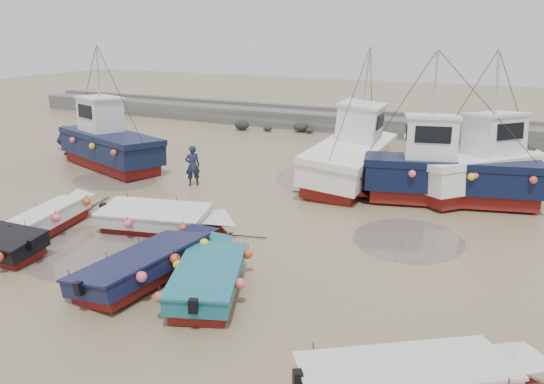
{
  "coord_description": "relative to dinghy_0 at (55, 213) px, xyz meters",
  "views": [
    {
      "loc": [
        9.25,
        -13.71,
        7.08
      ],
      "look_at": [
        1.3,
        2.71,
        1.4
      ],
      "focal_mm": 35.0,
      "sensor_mm": 36.0,
      "label": 1
    }
  ],
  "objects": [
    {
      "name": "ground",
      "position": [
        5.93,
        0.69,
        -0.55
      ],
      "size": [
        120.0,
        120.0,
        0.0
      ],
      "primitive_type": "plane",
      "color": "#9A815B",
      "rests_on": "ground"
    },
    {
      "name": "seawall",
      "position": [
        5.98,
        22.68,
        0.08
      ],
      "size": [
        60.0,
        4.92,
        1.5
      ],
      "color": "slate",
      "rests_on": "ground"
    },
    {
      "name": "puddle_a",
      "position": [
        2.92,
        -0.96,
        -0.55
      ],
      "size": [
        5.37,
        5.37,
        0.01
      ],
      "primitive_type": "cylinder",
      "color": "#63584F",
      "rests_on": "ground"
    },
    {
      "name": "puddle_b",
      "position": [
        11.98,
        4.5,
        -0.55
      ],
      "size": [
        3.84,
        3.84,
        0.01
      ],
      "primitive_type": "cylinder",
      "color": "#63584F",
      "rests_on": "ground"
    },
    {
      "name": "puddle_c",
      "position": [
        -2.4,
        5.81,
        -0.55
      ],
      "size": [
        4.31,
        4.31,
        0.01
      ],
      "primitive_type": "cylinder",
      "color": "#63584F",
      "rests_on": "ground"
    },
    {
      "name": "puddle_d",
      "position": [
        7.28,
        11.33,
        -0.55
      ],
      "size": [
        6.42,
        6.42,
        0.01
      ],
      "primitive_type": "cylinder",
      "color": "#63584F",
      "rests_on": "ground"
    },
    {
      "name": "dinghy_0",
      "position": [
        0.0,
        0.0,
        0.0
      ],
      "size": [
        2.12,
        5.81,
        1.43
      ],
      "rotation": [
        0.0,
        0.0,
        0.2
      ],
      "color": "maroon",
      "rests_on": "ground"
    },
    {
      "name": "dinghy_1",
      "position": [
        5.79,
        -1.7,
        -0.01
      ],
      "size": [
        2.68,
        6.64,
        1.43
      ],
      "rotation": [
        0.0,
        0.0,
        -0.1
      ],
      "color": "maroon",
      "rests_on": "ground"
    },
    {
      "name": "dinghy_2",
      "position": [
        7.72,
        -1.62,
        -0.0
      ],
      "size": [
        3.18,
        5.79,
        1.43
      ],
      "rotation": [
        0.0,
        0.0,
        0.38
      ],
      "color": "maroon",
      "rests_on": "ground"
    },
    {
      "name": "dinghy_3",
      "position": [
        14.0,
        -3.79,
        -0.01
      ],
      "size": [
        5.76,
        4.31,
        1.43
      ],
      "rotation": [
        0.0,
        0.0,
        -0.97
      ],
      "color": "maroon",
      "rests_on": "ground"
    },
    {
      "name": "dinghy_5",
      "position": [
        3.81,
        1.49,
        -0.01
      ],
      "size": [
        6.18,
        2.78,
        1.43
      ],
      "rotation": [
        0.0,
        0.0,
        -1.34
      ],
      "color": "maroon",
      "rests_on": "ground"
    },
    {
      "name": "cabin_boat_0",
      "position": [
        -4.75,
        7.78,
        0.8
      ],
      "size": [
        9.73,
        4.81,
        6.22
      ],
      "rotation": [
        0.0,
        0.0,
        1.24
      ],
      "color": "maroon",
      "rests_on": "ground"
    },
    {
      "name": "cabin_boat_1",
      "position": [
        7.77,
        11.15,
        0.76
      ],
      "size": [
        3.37,
        11.11,
        6.22
      ],
      "rotation": [
        0.0,
        0.0,
        0.04
      ],
      "color": "maroon",
      "rests_on": "ground"
    },
    {
      "name": "cabin_boat_2",
      "position": [
        12.05,
        9.24,
        0.78
      ],
      "size": [
        10.34,
        4.56,
        6.22
      ],
      "rotation": [
        0.0,
        0.0,
        1.82
      ],
      "color": "maroon",
      "rests_on": "ground"
    },
    {
      "name": "cabin_boat_3",
      "position": [
        14.05,
        10.81,
        0.83
      ],
      "size": [
        6.94,
        7.54,
        6.22
      ],
      "rotation": [
        0.0,
        0.0,
        -0.73
      ],
      "color": "maroon",
      "rests_on": "ground"
    },
    {
      "name": "person",
      "position": [
        1.48,
        6.81,
        -0.55
      ],
      "size": [
        0.82,
        0.81,
        1.9
      ],
      "primitive_type": "imported",
      "rotation": [
        0.0,
        0.0,
        3.9
      ],
      "color": "#1B213C",
      "rests_on": "ground"
    }
  ]
}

